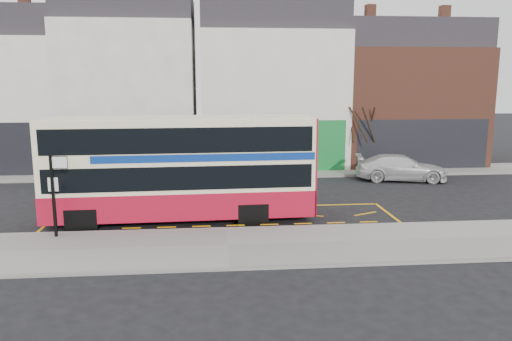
{
  "coord_description": "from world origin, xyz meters",
  "views": [
    {
      "loc": [
        -0.48,
        -18.38,
        5.66
      ],
      "look_at": [
        1.37,
        2.0,
        1.87
      ],
      "focal_mm": 35.0,
      "sensor_mm": 36.0,
      "label": 1
    }
  ],
  "objects": [
    {
      "name": "car_silver",
      "position": [
        -7.22,
        9.18,
        0.69
      ],
      "size": [
        4.32,
        2.48,
        1.38
      ],
      "primitive_type": "imported",
      "rotation": [
        0.0,
        0.0,
        1.79
      ],
      "color": "#A0A0A4",
      "rests_on": "ground"
    },
    {
      "name": "terrace_green_shop",
      "position": [
        3.5,
        14.99,
        5.07
      ],
      "size": [
        9.0,
        8.01,
        11.3
      ],
      "color": "white",
      "rests_on": "ground"
    },
    {
      "name": "terrace_left",
      "position": [
        -5.5,
        14.99,
        5.32
      ],
      "size": [
        8.0,
        8.01,
        11.8
      ],
      "color": "white",
      "rests_on": "ground"
    },
    {
      "name": "bus_stop_post",
      "position": [
        -5.94,
        -0.85,
        1.92
      ],
      "size": [
        0.73,
        0.13,
        2.95
      ],
      "rotation": [
        0.0,
        0.0,
        0.02
      ],
      "color": "black",
      "rests_on": "pavement"
    },
    {
      "name": "far_pavement",
      "position": [
        0.0,
        11.0,
        0.07
      ],
      "size": [
        50.0,
        3.0,
        0.15
      ],
      "primitive_type": "cube",
      "color": "gray",
      "rests_on": "ground"
    },
    {
      "name": "street_tree_right",
      "position": [
        8.6,
        11.14,
        3.48
      ],
      "size": [
        2.37,
        2.37,
        5.11
      ],
      "color": "black",
      "rests_on": "ground"
    },
    {
      "name": "road_markings",
      "position": [
        0.0,
        1.6,
        0.01
      ],
      "size": [
        14.0,
        3.4,
        0.01
      ],
      "primitive_type": null,
      "color": "#F9AC0D",
      "rests_on": "ground"
    },
    {
      "name": "car_grey",
      "position": [
        0.52,
        8.43,
        0.68
      ],
      "size": [
        4.38,
        2.59,
        1.36
      ],
      "primitive_type": "imported",
      "rotation": [
        0.0,
        0.0,
        1.87
      ],
      "color": "#37393D",
      "rests_on": "ground"
    },
    {
      "name": "terrace_far_left",
      "position": [
        -13.5,
        14.99,
        4.82
      ],
      "size": [
        8.0,
        8.01,
        10.8
      ],
      "color": "white",
      "rests_on": "ground"
    },
    {
      "name": "pavement",
      "position": [
        0.0,
        -2.3,
        0.07
      ],
      "size": [
        40.0,
        4.0,
        0.15
      ],
      "primitive_type": "cube",
      "color": "gray",
      "rests_on": "ground"
    },
    {
      "name": "car_white",
      "position": [
        10.13,
        8.32,
        0.72
      ],
      "size": [
        5.28,
        2.97,
        1.45
      ],
      "primitive_type": "imported",
      "rotation": [
        0.0,
        0.0,
        1.37
      ],
      "color": "silver",
      "rests_on": "ground"
    },
    {
      "name": "kerb",
      "position": [
        0.0,
        -0.38,
        0.07
      ],
      "size": [
        40.0,
        0.15,
        0.15
      ],
      "primitive_type": "cube",
      "color": "gray",
      "rests_on": "ground"
    },
    {
      "name": "terrace_right",
      "position": [
        12.5,
        14.99,
        4.57
      ],
      "size": [
        9.0,
        8.01,
        10.3
      ],
      "color": "brown",
      "rests_on": "ground"
    },
    {
      "name": "ground",
      "position": [
        0.0,
        0.0,
        0.0
      ],
      "size": [
        120.0,
        120.0,
        0.0
      ],
      "primitive_type": "plane",
      "color": "black",
      "rests_on": "ground"
    },
    {
      "name": "double_decker_bus",
      "position": [
        -1.65,
        1.2,
        2.2
      ],
      "size": [
        10.53,
        2.76,
        4.18
      ],
      "rotation": [
        0.0,
        0.0,
        0.03
      ],
      "color": "#FFF3C2",
      "rests_on": "ground"
    }
  ]
}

